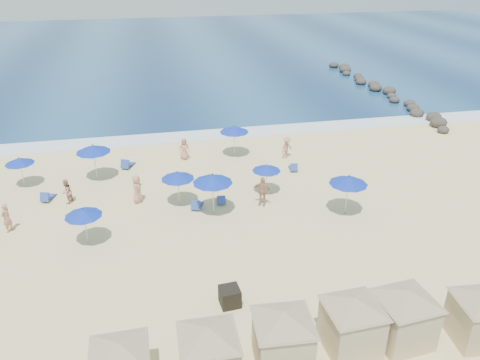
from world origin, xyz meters
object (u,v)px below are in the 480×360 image
(umbrella_2, at_px, (19,161))
(beachgoer_5, at_px, (137,189))
(cabana_4, at_px, (405,309))
(beachgoer_1, at_px, (66,192))
(cabana_3, at_px, (353,317))
(beachgoer_2, at_px, (262,191))
(beachgoer_3, at_px, (287,148))
(umbrella_8, at_px, (266,168))
(cabana_1, at_px, (209,347))
(beachgoer_4, at_px, (184,149))
(umbrella_7, at_px, (234,129))
(rock_jetty, at_px, (380,89))
(cabana_2, at_px, (283,331))
(trash_bin, at_px, (230,297))
(umbrella_4, at_px, (93,149))
(umbrella_5, at_px, (178,175))
(umbrella_3, at_px, (83,212))
(umbrella_9, at_px, (349,180))
(umbrella_6, at_px, (213,179))
(beachgoer_0, at_px, (6,218))

(umbrella_2, xyz_separation_m, beachgoer_5, (7.45, -3.79, -0.94))
(cabana_4, relative_size, beachgoer_1, 2.75)
(cabana_3, relative_size, umbrella_2, 2.03)
(beachgoer_2, distance_m, beachgoer_3, 7.65)
(umbrella_8, distance_m, beachgoer_2, 1.79)
(cabana_1, bearing_deg, beachgoer_4, 86.85)
(beachgoer_3, bearing_deg, umbrella_8, -151.89)
(cabana_3, xyz_separation_m, cabana_4, (2.17, -0.05, 0.03))
(umbrella_2, relative_size, umbrella_7, 0.85)
(rock_jetty, bearing_deg, umbrella_8, -131.85)
(cabana_3, distance_m, cabana_4, 2.17)
(cabana_2, xyz_separation_m, beachgoer_4, (-1.68, 20.25, -0.75))
(cabana_2, relative_size, beachgoer_1, 2.76)
(trash_bin, bearing_deg, umbrella_2, 123.55)
(umbrella_4, distance_m, beachgoer_2, 11.87)
(cabana_4, height_order, beachgoer_5, cabana_4)
(beachgoer_2, bearing_deg, trash_bin, -81.23)
(beachgoer_1, bearing_deg, umbrella_2, -106.56)
(umbrella_5, bearing_deg, beachgoer_3, 33.22)
(cabana_3, bearing_deg, cabana_4, -1.45)
(cabana_1, xyz_separation_m, beachgoer_1, (-6.71, 15.03, -0.74))
(cabana_2, relative_size, umbrella_8, 2.10)
(cabana_3, bearing_deg, beachgoer_4, 102.75)
(rock_jetty, height_order, umbrella_3, umbrella_3)
(umbrella_2, height_order, umbrella_5, umbrella_5)
(trash_bin, relative_size, umbrella_7, 0.34)
(umbrella_8, distance_m, umbrella_9, 5.34)
(umbrella_6, xyz_separation_m, beachgoer_5, (-4.41, 2.41, -1.42))
(rock_jetty, distance_m, trash_bin, 38.17)
(trash_bin, bearing_deg, umbrella_9, 33.25)
(cabana_1, height_order, beachgoer_2, cabana_1)
(cabana_1, distance_m, umbrella_3, 11.31)
(cabana_3, xyz_separation_m, umbrella_7, (-0.73, 19.89, 0.63))
(umbrella_6, bearing_deg, umbrella_4, 138.60)
(rock_jetty, xyz_separation_m, umbrella_4, (-29.37, -16.25, 1.92))
(beachgoer_1, bearing_deg, cabana_1, 51.46)
(cabana_3, height_order, beachgoer_3, cabana_3)
(cabana_1, bearing_deg, rock_jetty, 54.85)
(umbrella_3, distance_m, umbrella_9, 14.86)
(beachgoer_2, bearing_deg, beachgoer_5, -162.67)
(umbrella_9, distance_m, beachgoer_2, 5.23)
(cabana_2, bearing_deg, beachgoer_5, 110.23)
(cabana_3, height_order, umbrella_6, cabana_3)
(umbrella_7, height_order, beachgoer_0, umbrella_7)
(beachgoer_3, bearing_deg, umbrella_2, 150.73)
(beachgoer_0, distance_m, beachgoer_4, 13.43)
(cabana_4, distance_m, beachgoer_1, 20.71)
(rock_jetty, distance_m, beachgoer_4, 27.03)
(cabana_3, height_order, beachgoer_0, cabana_3)
(umbrella_6, xyz_separation_m, beachgoer_4, (-0.87, 8.52, -1.49))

